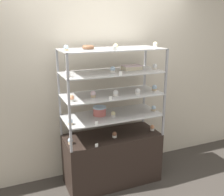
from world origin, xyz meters
The scene contains 32 objects.
ground_plane centered at (0.00, 0.00, 0.00)m, with size 20.00×20.00×0.00m, color #38332D.
back_wall centered at (0.00, 0.41, 1.30)m, with size 8.00×0.05×2.60m.
display_base centered at (0.00, 0.00, 0.33)m, with size 1.21×0.53×0.66m.
display_riser_lower centered at (0.00, 0.00, 0.92)m, with size 1.21×0.53×0.27m.
display_riser_middle centered at (0.00, 0.00, 1.19)m, with size 1.21×0.53×0.27m.
display_riser_upper centered at (0.00, 0.00, 1.46)m, with size 1.21×0.53×0.27m.
display_riser_top centered at (0.00, 0.00, 1.73)m, with size 1.21×0.53×0.27m.
layer_cake_centerpiece centered at (-0.15, 0.04, 0.99)m, with size 0.16×0.16×0.11m.
sheet_cake_frosted centered at (0.28, 0.03, 1.50)m, with size 0.23×0.15×0.06m.
cupcake_0 centered at (-0.55, -0.04, 0.70)m, with size 0.06×0.06×0.07m.
cupcake_1 centered at (0.00, -0.08, 0.70)m, with size 0.06×0.06×0.07m.
cupcake_2 centered at (0.55, -0.07, 0.70)m, with size 0.06×0.06×0.07m.
price_tag_0 centered at (-0.30, -0.24, 0.68)m, with size 0.04×0.00×0.04m.
cupcake_3 centered at (-0.56, -0.12, 0.96)m, with size 0.06×0.06×0.07m.
cupcake_4 centered at (-0.01, -0.06, 0.96)m, with size 0.06×0.06×0.07m.
cupcake_5 centered at (0.56, -0.06, 0.96)m, with size 0.06×0.06×0.07m.
price_tag_1 centered at (-0.29, -0.24, 0.95)m, with size 0.04×0.00×0.04m.
cupcake_6 centered at (-0.54, -0.12, 1.24)m, with size 0.06×0.06×0.07m.
cupcake_7 centered at (-0.26, -0.05, 1.24)m, with size 0.06×0.06×0.07m.
cupcake_8 centered at (0.00, -0.11, 1.24)m, with size 0.06×0.06×0.07m.
cupcake_9 centered at (0.28, -0.14, 1.24)m, with size 0.06×0.06×0.07m.
cupcake_10 centered at (0.56, -0.07, 1.24)m, with size 0.06×0.06×0.07m.
price_tag_2 centered at (-0.12, -0.24, 1.23)m, with size 0.04×0.00×0.04m.
cupcake_11 centered at (-0.56, -0.10, 1.51)m, with size 0.06×0.06×0.07m.
cupcake_12 centered at (-0.01, -0.05, 1.51)m, with size 0.06×0.06×0.07m.
cupcake_13 centered at (0.55, -0.07, 1.51)m, with size 0.06×0.06×0.07m.
price_tag_3 centered at (0.00, -0.24, 1.50)m, with size 0.04×0.00×0.04m.
cupcake_14 centered at (-0.55, -0.07, 1.78)m, with size 0.05×0.05×0.06m.
cupcake_15 centered at (0.00, -0.11, 1.78)m, with size 0.05×0.05×0.06m.
cupcake_16 centered at (0.56, -0.04, 1.78)m, with size 0.05×0.05×0.06m.
price_tag_4 centered at (-0.07, -0.24, 1.77)m, with size 0.04×0.00×0.04m.
donut_glazed centered at (-0.27, 0.05, 1.77)m, with size 0.14×0.14×0.04m.
Camera 1 is at (-1.19, -2.83, 2.04)m, focal length 42.00 mm.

